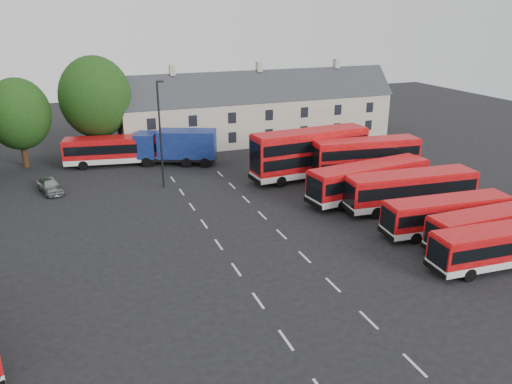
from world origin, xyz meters
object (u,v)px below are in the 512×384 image
Objects in this scene: bus_row_a at (502,244)px; silver_car at (50,185)px; box_truck at (177,145)px; lamppost at (160,132)px; bus_dd_south at (366,158)px.

bus_row_a is 38.23m from silver_car.
lamppost is at bearing -90.29° from box_truck.
bus_dd_south is 1.06× the size of lamppost.
box_truck is 2.23× the size of silver_car.
box_truck reaches higher than bus_row_a.
bus_dd_south reaches higher than bus_row_a.
box_truck is (-14.76, 30.89, 0.45)m from bus_row_a.
bus_row_a is 18.37m from bus_dd_south.
silver_car is (-27.95, 26.06, -1.00)m from bus_row_a.
silver_car is at bearing 140.32° from bus_row_a.
silver_car is (-29.19, 7.75, -1.78)m from bus_dd_south.
box_truck is at bearing 4.40° from silver_car.
bus_dd_south is (1.24, 18.31, 0.78)m from bus_row_a.
bus_dd_south is at bearing -15.77° from box_truck.
silver_car is at bearing 171.99° from bus_dd_south.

